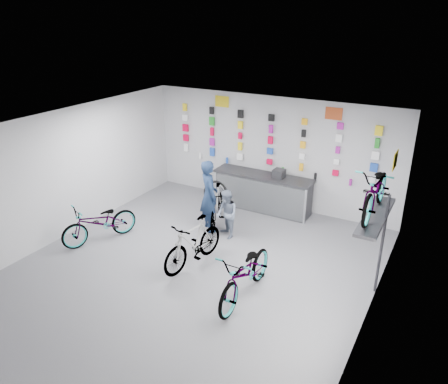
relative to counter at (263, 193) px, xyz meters
The scene contains 21 objects.
floor 3.57m from the counter, 90.00° to the right, with size 8.00×8.00×0.00m, color #55555A.
ceiling 4.34m from the counter, 90.00° to the right, with size 8.00×8.00×0.00m, color white.
wall_back 1.11m from the counter, 90.00° to the left, with size 7.00×7.00×0.00m, color silver.
wall_front 7.61m from the counter, 90.00° to the right, with size 7.00×7.00×0.00m, color silver.
wall_left 5.08m from the counter, 134.67° to the right, with size 8.00×8.00×0.00m, color silver.
wall_right 5.08m from the counter, 45.33° to the right, with size 8.00×8.00×0.00m, color silver.
counter is the anchor object (origin of this frame).
merch_wall 1.38m from the counter, 98.34° to the left, with size 5.58×0.08×1.57m.
wall_bracket 4.18m from the counter, 35.12° to the right, with size 0.39×1.90×2.00m.
sign_left 2.73m from the counter, 163.67° to the left, with size 0.42×0.02×0.30m, color gold.
sign_right 2.78m from the counter, 15.36° to the left, with size 0.42×0.02×0.30m, color #C14B20.
sign_side 4.72m from the counter, 33.92° to the right, with size 0.02×0.40×0.30m, color gold.
bike_left 4.30m from the counter, 126.40° to the right, with size 0.63×1.81×0.95m, color gray.
bike_center 3.28m from the counter, 91.63° to the right, with size 0.49×1.75×1.05m, color gray.
bike_right 4.01m from the counter, 69.75° to the right, with size 0.69×1.99×1.05m, color gray.
bike_service 1.52m from the counter, 114.65° to the right, with size 0.47×1.65×0.99m, color gray.
bike_wall 4.30m from the counter, 35.76° to the right, with size 0.63×1.80×0.95m, color gray.
clerk 1.87m from the counter, 110.73° to the right, with size 0.65×0.43×1.79m, color #162744.
customer 1.85m from the counter, 92.67° to the right, with size 0.57×0.45×1.18m, color slate.
spare_wheel 1.31m from the counter, 163.49° to the right, with size 0.73×0.29×0.71m.
register 0.76m from the counter, ahead, with size 0.28×0.30×0.22m, color black.
Camera 1 is at (4.39, -6.41, 5.02)m, focal length 35.00 mm.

